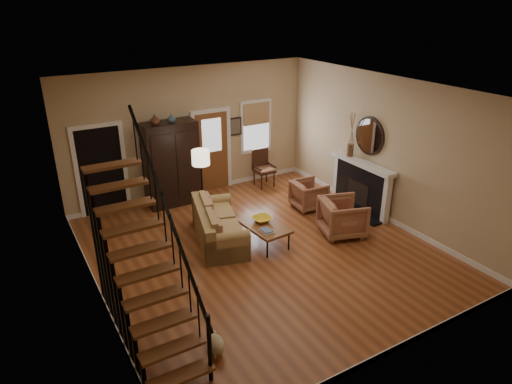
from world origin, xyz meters
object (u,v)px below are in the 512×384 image
sofa (219,225)px  armchair_left (343,217)px  floor_lamp (202,187)px  side_chair (264,169)px  armoire (171,164)px  coffee_table (264,234)px  armchair_right (309,195)px

sofa → armchair_left: armchair_left is taller
floor_lamp → side_chair: bearing=25.7°
armchair_left → floor_lamp: 3.20m
armoire → armchair_left: armoire is taller
floor_lamp → side_chair: (2.33, 1.12, -0.36)m
coffee_table → armchair_left: 1.79m
floor_lamp → side_chair: floor_lamp is taller
armoire → coffee_table: bearing=-73.0°
coffee_table → floor_lamp: floor_lamp is taller
coffee_table → armoire: bearing=107.0°
coffee_table → side_chair: 3.19m
sofa → armchair_right: sofa is taller
armoire → sofa: size_ratio=1.03×
armchair_right → armoire: bearing=59.7°
armchair_right → side_chair: side_chair is taller
sofa → side_chair: size_ratio=1.99×
armchair_right → sofa: bearing=102.9°
armoire → armchair_right: armoire is taller
coffee_table → floor_lamp: (-0.67, 1.59, 0.64)m
sofa → armchair_right: size_ratio=2.67×
sofa → coffee_table: 0.97m
armchair_left → floor_lamp: (-2.37, 2.10, 0.46)m
armchair_left → armchair_right: size_ratio=1.19×
armoire → floor_lamp: bearing=-80.3°
armoire → floor_lamp: (0.22, -1.32, -0.18)m
sofa → armoire: bearing=108.9°
sofa → floor_lamp: 1.12m
armoire → floor_lamp: armoire is taller
armoire → sofa: 2.42m
armoire → armchair_left: (2.59, -3.42, -0.64)m
armchair_left → side_chair: bearing=18.7°
coffee_table → armchair_right: armchair_right is taller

